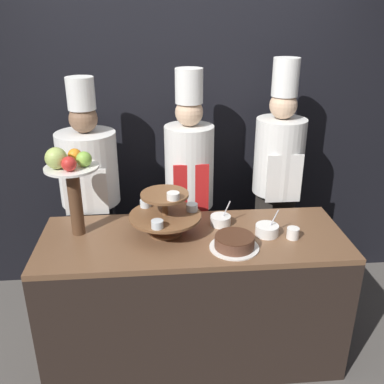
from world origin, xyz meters
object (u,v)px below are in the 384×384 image
Objects in this scene: serving_bowl_near at (267,230)px; chef_left at (91,192)px; tiered_stand at (165,212)px; chef_center_left at (189,183)px; chef_center_right at (277,177)px; fruit_pedestal at (70,174)px; cup_white at (293,233)px; serving_bowl_far at (221,220)px; cake_round at (234,242)px.

serving_bowl_near is 0.10× the size of chef_left.
chef_center_left is (0.19, 0.53, -0.04)m from tiered_stand.
chef_left is 0.94× the size of chef_center_right.
tiered_stand is 0.25× the size of chef_left.
fruit_pedestal is 0.30× the size of chef_center_right.
serving_bowl_far is at bearing 152.65° from cup_white.
fruit_pedestal is at bearing 175.44° from tiered_stand.
serving_bowl_far is at bearing 149.19° from serving_bowl_near.
tiered_stand is at bearing 173.53° from serving_bowl_near.
chef_center_right is at bearing 69.92° from serving_bowl_near.
tiered_stand is at bearing 170.73° from cup_white.
serving_bowl_near is at bearing -6.47° from tiered_stand.
tiered_stand is at bearing 151.90° from cake_round.
chef_center_left reaches higher than chef_left.
tiered_stand is 0.63m from serving_bowl_near.
chef_center_left reaches higher than cup_white.
chef_center_left is (0.71, -0.00, 0.04)m from chef_left.
tiered_stand is at bearing -109.25° from chef_center_left.
chef_center_left is (-0.20, 0.74, 0.07)m from cake_round.
serving_bowl_near is (0.61, -0.07, -0.11)m from tiered_stand.
chef_center_left is at bearing 130.85° from cup_white.
chef_left is (0.03, 0.49, -0.32)m from fruit_pedestal.
chef_center_right is at bearing 0.01° from chef_center_left.
fruit_pedestal is 0.31× the size of chef_center_left.
serving_bowl_near reaches higher than cup_white.
fruit_pedestal is (-0.54, 0.04, 0.24)m from tiered_stand.
serving_bowl_far is 0.48m from chef_center_left.
tiered_stand is 2.62× the size of serving_bowl_near.
cup_white is (1.30, -0.17, -0.35)m from fruit_pedestal.
cup_white is (0.76, -0.12, -0.11)m from tiered_stand.
cake_round is (0.39, -0.21, -0.11)m from tiered_stand.
cake_round is 1.17m from chef_left.
cup_white is 0.04× the size of chef_center_right.
serving_bowl_near is 0.09× the size of chef_center_right.
fruit_pedestal is at bearing 172.69° from cup_white.
tiered_stand is 0.77m from cup_white.
cup_white is at bearing 12.74° from cake_round.
cup_white is 0.87m from chef_center_left.
chef_left reaches higher than serving_bowl_near.
chef_center_left is (-0.16, 0.45, 0.08)m from serving_bowl_far.
cup_white is at bearing -49.15° from chef_center_left.
cake_round is 1.72× the size of serving_bowl_near.
serving_bowl_near is at bearing -5.57° from fruit_pedestal.
chef_left is at bearing 140.70° from cake_round.
tiered_stand is 0.60m from fruit_pedestal.
cup_white is at bearing -96.63° from chef_center_right.
chef_left is at bearing 87.04° from fruit_pedestal.
chef_center_right is at bearing 19.64° from fruit_pedestal.
cup_white is 1.43m from chef_left.
chef_left reaches higher than serving_bowl_far.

